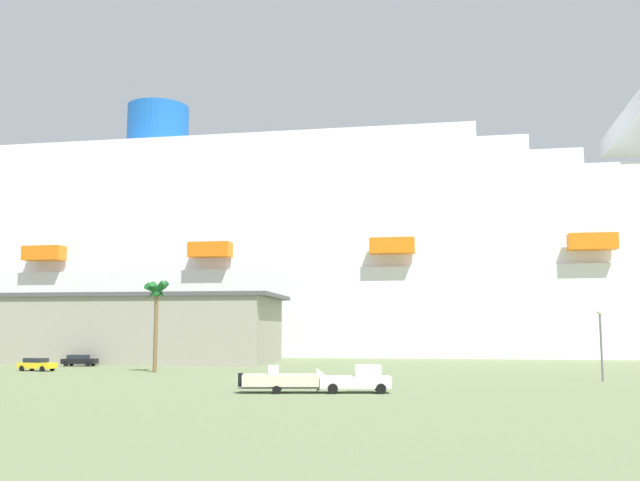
% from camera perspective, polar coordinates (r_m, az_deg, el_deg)
% --- Properties ---
extents(ground_plane, '(600.00, 600.00, 0.00)m').
position_cam_1_polar(ground_plane, '(105.55, -0.07, -9.72)').
color(ground_plane, '#66754C').
extents(cruise_ship, '(291.93, 49.02, 63.66)m').
position_cam_1_polar(cruise_ship, '(153.26, -0.28, -2.34)').
color(cruise_ship, white).
rests_on(cruise_ship, ground_plane).
extents(terminal_building, '(69.09, 24.67, 10.38)m').
position_cam_1_polar(terminal_building, '(121.21, -19.25, -6.52)').
color(terminal_building, gray).
rests_on(terminal_building, ground_plane).
extents(pickup_truck, '(5.91, 3.25, 2.20)m').
position_cam_1_polar(pickup_truck, '(58.80, 3.01, -10.79)').
color(pickup_truck, white).
rests_on(pickup_truck, ground_plane).
extents(small_boat_on_trailer, '(8.31, 3.52, 2.15)m').
position_cam_1_polar(small_boat_on_trailer, '(58.76, -2.33, -10.88)').
color(small_boat_on_trailer, '#595960').
rests_on(small_boat_on_trailer, ground_plane).
extents(palm_tree, '(3.24, 3.30, 10.89)m').
position_cam_1_polar(palm_tree, '(89.82, -12.64, -4.37)').
color(palm_tree, brown).
rests_on(palm_tree, ground_plane).
extents(street_lamp, '(0.56, 0.56, 6.96)m').
position_cam_1_polar(street_lamp, '(76.71, 21.08, -6.79)').
color(street_lamp, slate).
rests_on(street_lamp, ground_plane).
extents(parked_car_black_coupe, '(4.95, 2.53, 1.58)m').
position_cam_1_polar(parked_car_black_coupe, '(108.18, -18.29, -8.86)').
color(parked_car_black_coupe, black).
rests_on(parked_car_black_coupe, ground_plane).
extents(parked_car_yellow_taxi, '(4.87, 2.46, 1.58)m').
position_cam_1_polar(parked_car_yellow_taxi, '(96.89, -21.24, -8.99)').
color(parked_car_yellow_taxi, yellow).
rests_on(parked_car_yellow_taxi, ground_plane).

